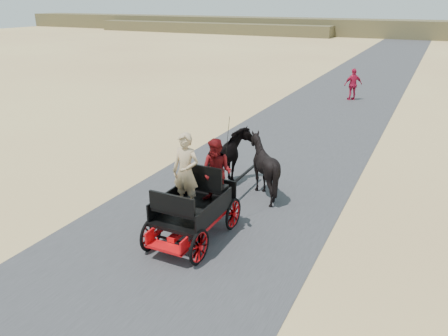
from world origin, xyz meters
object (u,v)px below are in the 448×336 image
at_px(pedestrian, 353,84).
at_px(horse_left, 228,161).
at_px(horse_right, 263,167).
at_px(carriage, 194,224).

bearing_deg(pedestrian, horse_left, 49.52).
relative_size(horse_left, horse_right, 1.18).
distance_m(horse_right, pedestrian, 13.84).
bearing_deg(horse_right, carriage, 79.61).
height_order(horse_left, pedestrian, pedestrian).
bearing_deg(horse_left, horse_right, -180.00).
distance_m(horse_left, horse_right, 1.10).
distance_m(carriage, pedestrian, 16.85).
xyz_separation_m(horse_left, horse_right, (1.10, 0.00, 0.00)).
xyz_separation_m(carriage, horse_left, (-0.55, 3.00, 0.49)).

